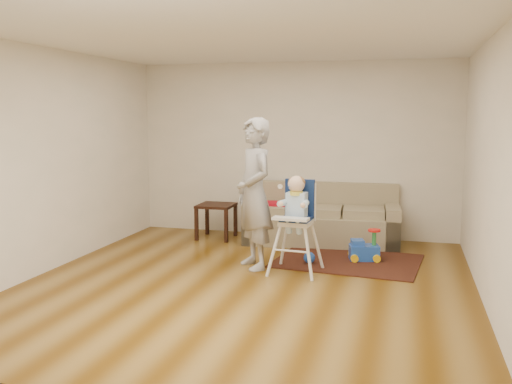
% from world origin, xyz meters
% --- Properties ---
extents(ground, '(5.50, 5.50, 0.00)m').
position_xyz_m(ground, '(0.00, 0.00, 0.00)').
color(ground, '#523106').
rests_on(ground, ground).
extents(room_envelope, '(5.04, 5.52, 2.72)m').
position_xyz_m(room_envelope, '(0.00, 0.53, 1.88)').
color(room_envelope, silver).
rests_on(room_envelope, ground).
extents(sofa, '(2.31, 1.08, 0.87)m').
position_xyz_m(sofa, '(0.50, 2.30, 0.43)').
color(sofa, gray).
rests_on(sofa, ground).
extents(side_table, '(0.53, 0.53, 0.53)m').
position_xyz_m(side_table, '(-1.11, 2.19, 0.27)').
color(side_table, black).
rests_on(side_table, ground).
extents(area_rug, '(1.95, 1.55, 0.01)m').
position_xyz_m(area_rug, '(1.00, 1.31, 0.01)').
color(area_rug, black).
rests_on(area_rug, ground).
extents(ride_on_toy, '(0.43, 0.35, 0.41)m').
position_xyz_m(ride_on_toy, '(1.20, 1.39, 0.22)').
color(ride_on_toy, blue).
rests_on(ride_on_toy, area_rug).
extents(toy_ball, '(0.15, 0.15, 0.15)m').
position_xyz_m(toy_ball, '(0.54, 1.02, 0.09)').
color(toy_ball, blue).
rests_on(toy_ball, area_rug).
extents(high_chair, '(0.59, 0.59, 1.19)m').
position_xyz_m(high_chair, '(0.44, 0.61, 0.57)').
color(high_chair, silver).
rests_on(high_chair, ground).
extents(adult, '(0.77, 0.81, 1.87)m').
position_xyz_m(adult, '(-0.11, 0.71, 0.93)').
color(adult, '#979699').
rests_on(adult, ground).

